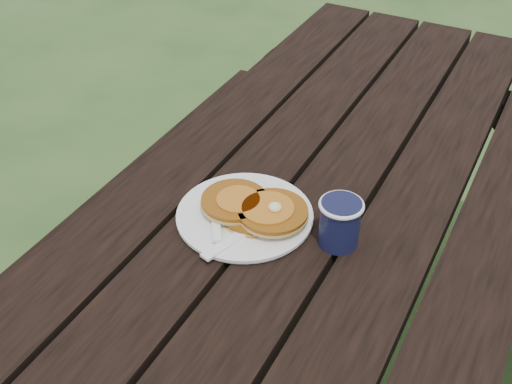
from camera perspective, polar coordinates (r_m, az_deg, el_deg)
The scene contains 6 objects.
picnic_table at distance 1.48m, azimuth 5.16°, elevation -12.25°, with size 1.36×1.80×0.75m.
plate at distance 1.16m, azimuth -1.01°, elevation -2.13°, with size 0.24×0.24×0.01m, color white.
pancake_stack at distance 1.14m, azimuth -0.13°, elevation -1.45°, with size 0.20×0.13×0.04m.
knife at distance 1.11m, azimuth -1.19°, elevation -3.63°, with size 0.02×0.18×0.01m, color white.
fork at distance 1.13m, azimuth -3.60°, elevation -2.53°, with size 0.03×0.16×0.01m, color white, non-canonical shape.
coffee_cup at distance 1.09m, azimuth 7.48°, elevation -2.50°, with size 0.08×0.08×0.09m.
Camera 1 is at (0.32, -0.90, 1.50)m, focal length 45.00 mm.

